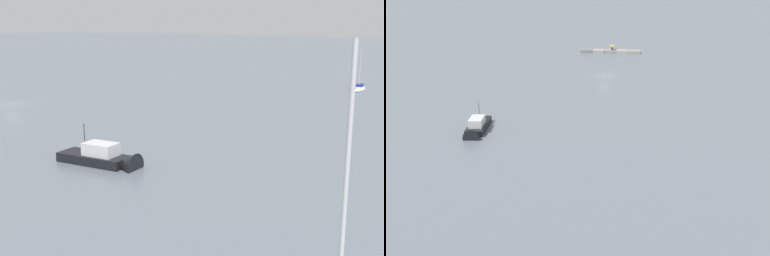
{
  "view_description": "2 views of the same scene",
  "coord_description": "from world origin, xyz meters",
  "views": [
    {
      "loc": [
        43.78,
        58.13,
        11.69
      ],
      "look_at": [
        5.04,
        32.78,
        1.52
      ],
      "focal_mm": 47.36,
      "sensor_mm": 36.0,
      "label": 1
    },
    {
      "loc": [
        -4.42,
        86.07,
        22.02
      ],
      "look_at": [
        1.52,
        32.04,
        1.55
      ],
      "focal_mm": 44.53,
      "sensor_mm": 36.0,
      "label": 2
    }
  ],
  "objects": [
    {
      "name": "ground_plane",
      "position": [
        0.0,
        0.0,
        0.0
      ],
      "size": [
        500.0,
        500.0,
        0.0
      ],
      "primitive_type": "plane",
      "color": "slate"
    },
    {
      "name": "person_seated_brown_left",
      "position": [
        -0.44,
        -20.93,
        0.92
      ],
      "size": [
        0.46,
        0.64,
        0.73
      ],
      "rotation": [
        0.0,
        0.0,
        0.13
      ],
      "color": "#1E2333",
      "rests_on": "seawall_pier"
    },
    {
      "name": "seawall_pier",
      "position": [
        0.0,
        -20.97,
        0.33
      ],
      "size": [
        13.39,
        1.99,
        0.67
      ],
      "color": "gray",
      "rests_on": "ground_plane"
    },
    {
      "name": "umbrella_open_yellow",
      "position": [
        -0.43,
        -20.92,
        1.77
      ],
      "size": [
        1.23,
        1.23,
        1.27
      ],
      "color": "black",
      "rests_on": "seawall_pier"
    },
    {
      "name": "motorboat_black_mid",
      "position": [
        14.75,
        30.83,
        0.43
      ],
      "size": [
        2.81,
        7.38,
        4.05
      ],
      "rotation": [
        0.0,
        0.0,
        0.08
      ],
      "color": "black",
      "rests_on": "ground_plane"
    }
  ]
}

